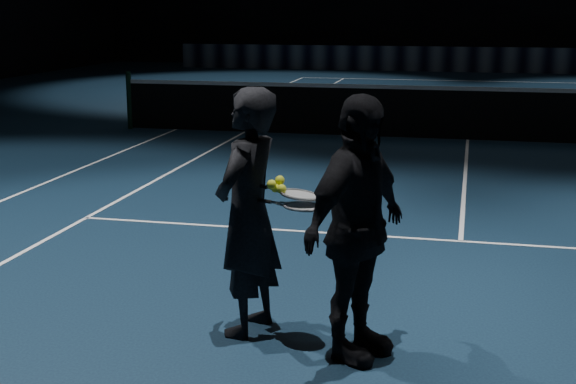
% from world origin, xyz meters
% --- Properties ---
extents(floor, '(36.00, 36.00, 0.00)m').
position_xyz_m(floor, '(0.00, 0.00, 0.00)').
color(floor, black).
rests_on(floor, ground).
extents(court_lines, '(10.98, 23.78, 0.01)m').
position_xyz_m(court_lines, '(0.00, 0.00, 0.00)').
color(court_lines, white).
rests_on(court_lines, floor).
extents(net_post_left, '(0.10, 0.10, 1.10)m').
position_xyz_m(net_post_left, '(-6.40, 0.00, 0.55)').
color(net_post_left, black).
rests_on(net_post_left, floor).
extents(net_mesh, '(12.80, 0.02, 0.86)m').
position_xyz_m(net_mesh, '(0.00, 0.00, 0.45)').
color(net_mesh, black).
rests_on(net_mesh, floor).
extents(net_tape, '(12.80, 0.03, 0.07)m').
position_xyz_m(net_tape, '(0.00, 0.00, 0.92)').
color(net_tape, white).
rests_on(net_tape, net_mesh).
extents(sponsor_backdrop, '(22.00, 0.15, 0.90)m').
position_xyz_m(sponsor_backdrop, '(0.00, 15.50, 0.45)').
color(sponsor_backdrop, black).
rests_on(sponsor_backdrop, floor).
extents(player_a, '(0.56, 0.73, 1.78)m').
position_xyz_m(player_a, '(-1.47, -9.06, 0.89)').
color(player_a, black).
rests_on(player_a, floor).
extents(player_b, '(0.84, 1.13, 1.78)m').
position_xyz_m(player_b, '(-0.66, -9.32, 0.89)').
color(player_b, black).
rests_on(player_b, floor).
extents(racket_lower, '(0.71, 0.41, 0.03)m').
position_xyz_m(racket_lower, '(-1.04, -9.20, 0.99)').
color(racket_lower, black).
rests_on(racket_lower, player_a).
extents(racket_upper, '(0.71, 0.37, 0.10)m').
position_xyz_m(racket_upper, '(-1.07, -9.15, 1.06)').
color(racket_upper, black).
rests_on(racket_upper, player_b).
extents(tennis_balls, '(0.12, 0.10, 0.12)m').
position_xyz_m(tennis_balls, '(-1.22, -9.14, 1.11)').
color(tennis_balls, yellow).
rests_on(tennis_balls, racket_upper).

